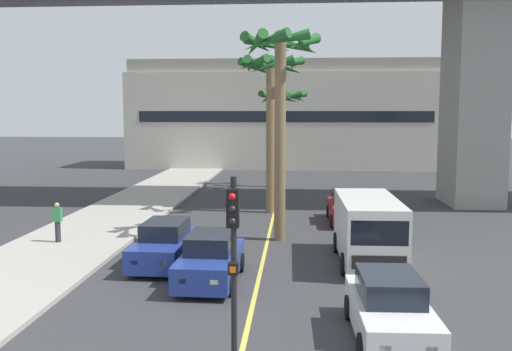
{
  "coord_description": "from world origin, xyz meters",
  "views": [
    {
      "loc": [
        1.23,
        -2.77,
        5.48
      ],
      "look_at": [
        0.0,
        14.0,
        3.54
      ],
      "focal_mm": 39.9,
      "sensor_mm": 36.0,
      "label": 1
    }
  ],
  "objects_px": {
    "car_queue_front": "(165,245)",
    "car_queue_third": "(390,310)",
    "car_queue_fourth": "(211,260)",
    "delivery_van": "(368,228)",
    "palm_tree_mid_median": "(282,108)",
    "palm_tree_far_median": "(270,88)",
    "traffic_light_median_near": "(233,252)",
    "car_queue_second": "(347,208)",
    "pedestrian_mid_block": "(57,221)",
    "palm_tree_near_median": "(281,75)"
  },
  "relations": [
    {
      "from": "pedestrian_mid_block",
      "to": "palm_tree_mid_median",
      "type": "bearing_deg",
      "value": 64.83
    },
    {
      "from": "car_queue_front",
      "to": "palm_tree_far_median",
      "type": "bearing_deg",
      "value": 73.11
    },
    {
      "from": "car_queue_front",
      "to": "pedestrian_mid_block",
      "type": "bearing_deg",
      "value": 153.27
    },
    {
      "from": "car_queue_front",
      "to": "traffic_light_median_near",
      "type": "bearing_deg",
      "value": -68.29
    },
    {
      "from": "palm_tree_far_median",
      "to": "delivery_van",
      "type": "bearing_deg",
      "value": -68.12
    },
    {
      "from": "traffic_light_median_near",
      "to": "palm_tree_mid_median",
      "type": "bearing_deg",
      "value": 89.71
    },
    {
      "from": "palm_tree_mid_median",
      "to": "car_queue_front",
      "type": "bearing_deg",
      "value": -99.81
    },
    {
      "from": "palm_tree_mid_median",
      "to": "traffic_light_median_near",
      "type": "bearing_deg",
      "value": -90.29
    },
    {
      "from": "delivery_van",
      "to": "pedestrian_mid_block",
      "type": "xyz_separation_m",
      "value": [
        -12.21,
        1.8,
        -0.29
      ]
    },
    {
      "from": "delivery_van",
      "to": "palm_tree_near_median",
      "type": "distance_m",
      "value": 7.36
    },
    {
      "from": "palm_tree_near_median",
      "to": "palm_tree_mid_median",
      "type": "height_order",
      "value": "palm_tree_near_median"
    },
    {
      "from": "car_queue_fourth",
      "to": "palm_tree_near_median",
      "type": "height_order",
      "value": "palm_tree_near_median"
    },
    {
      "from": "car_queue_fourth",
      "to": "palm_tree_mid_median",
      "type": "distance_m",
      "value": 23.26
    },
    {
      "from": "palm_tree_near_median",
      "to": "pedestrian_mid_block",
      "type": "bearing_deg",
      "value": -169.39
    },
    {
      "from": "car_queue_second",
      "to": "pedestrian_mid_block",
      "type": "height_order",
      "value": "pedestrian_mid_block"
    },
    {
      "from": "car_queue_third",
      "to": "palm_tree_near_median",
      "type": "distance_m",
      "value": 12.36
    },
    {
      "from": "palm_tree_near_median",
      "to": "palm_tree_far_median",
      "type": "height_order",
      "value": "palm_tree_near_median"
    },
    {
      "from": "car_queue_front",
      "to": "palm_tree_far_median",
      "type": "xyz_separation_m",
      "value": [
        3.23,
        10.64,
        5.89
      ]
    },
    {
      "from": "delivery_van",
      "to": "pedestrian_mid_block",
      "type": "height_order",
      "value": "delivery_van"
    },
    {
      "from": "car_queue_front",
      "to": "delivery_van",
      "type": "relative_size",
      "value": 0.78
    },
    {
      "from": "car_queue_third",
      "to": "pedestrian_mid_block",
      "type": "xyz_separation_m",
      "value": [
        -11.91,
        8.62,
        0.28
      ]
    },
    {
      "from": "car_queue_front",
      "to": "car_queue_third",
      "type": "distance_m",
      "value": 9.22
    },
    {
      "from": "palm_tree_mid_median",
      "to": "pedestrian_mid_block",
      "type": "height_order",
      "value": "palm_tree_mid_median"
    },
    {
      "from": "palm_tree_mid_median",
      "to": "palm_tree_far_median",
      "type": "relative_size",
      "value": 0.83
    },
    {
      "from": "car_queue_front",
      "to": "pedestrian_mid_block",
      "type": "height_order",
      "value": "pedestrian_mid_block"
    },
    {
      "from": "car_queue_third",
      "to": "traffic_light_median_near",
      "type": "bearing_deg",
      "value": -143.78
    },
    {
      "from": "palm_tree_mid_median",
      "to": "palm_tree_near_median",
      "type": "bearing_deg",
      "value": -88.75
    },
    {
      "from": "car_queue_third",
      "to": "car_queue_fourth",
      "type": "relative_size",
      "value": 1.0
    },
    {
      "from": "car_queue_second",
      "to": "traffic_light_median_near",
      "type": "xyz_separation_m",
      "value": [
        -3.69,
        -16.84,
        1.99
      ]
    },
    {
      "from": "traffic_light_median_near",
      "to": "palm_tree_far_median",
      "type": "relative_size",
      "value": 0.5
    },
    {
      "from": "car_queue_second",
      "to": "palm_tree_mid_median",
      "type": "height_order",
      "value": "palm_tree_mid_median"
    },
    {
      "from": "car_queue_second",
      "to": "palm_tree_far_median",
      "type": "bearing_deg",
      "value": 147.9
    },
    {
      "from": "car_queue_fourth",
      "to": "delivery_van",
      "type": "height_order",
      "value": "delivery_van"
    },
    {
      "from": "delivery_van",
      "to": "traffic_light_median_near",
      "type": "height_order",
      "value": "traffic_light_median_near"
    },
    {
      "from": "car_queue_second",
      "to": "palm_tree_far_median",
      "type": "distance_m",
      "value": 7.48
    },
    {
      "from": "traffic_light_median_near",
      "to": "palm_tree_near_median",
      "type": "xyz_separation_m",
      "value": [
        0.51,
        12.84,
        4.18
      ]
    },
    {
      "from": "traffic_light_median_near",
      "to": "palm_tree_mid_median",
      "type": "distance_m",
      "value": 29.58
    },
    {
      "from": "car_queue_front",
      "to": "car_queue_second",
      "type": "relative_size",
      "value": 1.0
    },
    {
      "from": "car_queue_front",
      "to": "traffic_light_median_near",
      "type": "distance_m",
      "value": 9.52
    },
    {
      "from": "car_queue_second",
      "to": "car_queue_third",
      "type": "relative_size",
      "value": 1.0
    },
    {
      "from": "traffic_light_median_near",
      "to": "car_queue_second",
      "type": "bearing_deg",
      "value": 77.64
    },
    {
      "from": "car_queue_third",
      "to": "car_queue_fourth",
      "type": "bearing_deg",
      "value": 139.74
    },
    {
      "from": "car_queue_third",
      "to": "pedestrian_mid_block",
      "type": "relative_size",
      "value": 2.56
    },
    {
      "from": "car_queue_second",
      "to": "delivery_van",
      "type": "distance_m",
      "value": 7.5
    },
    {
      "from": "palm_tree_far_median",
      "to": "pedestrian_mid_block",
      "type": "bearing_deg",
      "value": -135.35
    },
    {
      "from": "car_queue_third",
      "to": "traffic_light_median_near",
      "type": "relative_size",
      "value": 0.99
    },
    {
      "from": "traffic_light_median_near",
      "to": "palm_tree_mid_median",
      "type": "height_order",
      "value": "palm_tree_mid_median"
    },
    {
      "from": "palm_tree_near_median",
      "to": "car_queue_front",
      "type": "bearing_deg",
      "value": -133.34
    },
    {
      "from": "palm_tree_far_median",
      "to": "pedestrian_mid_block",
      "type": "xyz_separation_m",
      "value": [
        -8.22,
        -8.13,
        -5.62
      ]
    },
    {
      "from": "car_queue_front",
      "to": "car_queue_third",
      "type": "height_order",
      "value": "same"
    }
  ]
}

